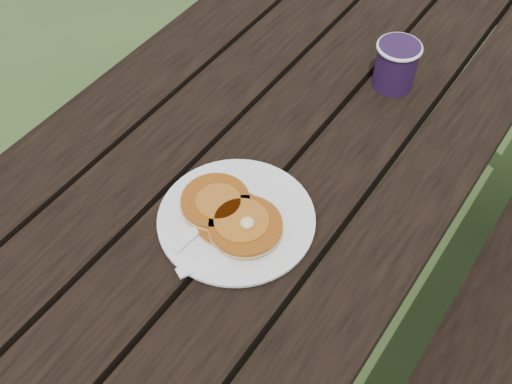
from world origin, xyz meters
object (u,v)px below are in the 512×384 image
Objects in this scene: coffee_cup at (396,63)px; pancake_stack at (231,215)px; picnic_table at (298,208)px; plate at (236,220)px.

pancake_stack is at bearing -97.29° from coffee_cup.
picnic_table is 18.22× the size of coffee_cup.
coffee_cup is (0.06, 0.48, 0.03)m from pancake_stack.
coffee_cup is at bearing 43.81° from picnic_table.
pancake_stack is (-0.00, -0.01, 0.02)m from plate.
pancake_stack is at bearing -111.76° from plate.
picnic_table is at bearing 101.45° from plate.
plate is 2.67× the size of coffee_cup.
picnic_table is 6.83× the size of plate.
picnic_table is 0.53m from plate.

